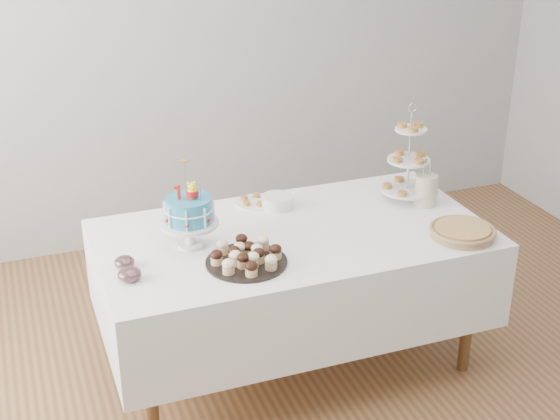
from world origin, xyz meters
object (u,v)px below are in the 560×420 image
object	(u,v)px
cupcake_tray	(246,255)
jam_bowl_b	(129,274)
birthday_cake	(190,224)
tiered_stand	(409,160)
jam_bowl_a	(124,262)
plate_stack	(278,202)
utensil_pitcher	(426,189)
pastry_plate	(255,201)
table	(292,273)
pie	(462,231)

from	to	relation	value
cupcake_tray	jam_bowl_b	xyz separation A→B (m)	(-0.53, 0.03, -0.01)
jam_bowl_b	birthday_cake	bearing A→B (deg)	34.27
tiered_stand	jam_bowl_a	distance (m)	1.59
tiered_stand	birthday_cake	bearing A→B (deg)	-174.07
plate_stack	utensil_pitcher	world-z (taller)	utensil_pitcher
birthday_cake	plate_stack	distance (m)	0.61
birthday_cake	pastry_plate	size ratio (longest dim) A/B	2.00
jam_bowl_b	cupcake_tray	bearing A→B (deg)	-3.34
table	tiered_stand	world-z (taller)	tiered_stand
pastry_plate	jam_bowl_a	world-z (taller)	jam_bowl_a
jam_bowl_a	utensil_pitcher	distance (m)	1.62
cupcake_tray	tiered_stand	xyz separation A→B (m)	(1.03, 0.38, 0.18)
jam_bowl_a	jam_bowl_b	size ratio (longest dim) A/B	0.88
pastry_plate	jam_bowl_a	size ratio (longest dim) A/B	2.28
jam_bowl_a	pie	bearing A→B (deg)	-9.46
pie	jam_bowl_a	bearing A→B (deg)	170.54
tiered_stand	pastry_plate	bearing A→B (deg)	163.30
table	jam_bowl_b	distance (m)	0.90
birthday_cake	jam_bowl_b	distance (m)	0.41
jam_bowl_a	table	bearing A→B (deg)	4.57
pie	pastry_plate	distance (m)	1.10
table	birthday_cake	bearing A→B (deg)	176.23
table	utensil_pitcher	distance (m)	0.84
pie	utensil_pitcher	bearing A→B (deg)	86.77
cupcake_tray	utensil_pitcher	bearing A→B (deg)	14.80
jam_bowl_a	utensil_pitcher	xyz separation A→B (m)	(1.62, 0.13, 0.07)
cupcake_tray	pastry_plate	bearing A→B (deg)	68.04
table	jam_bowl_b	size ratio (longest dim) A/B	18.10
tiered_stand	plate_stack	world-z (taller)	tiered_stand
utensil_pitcher	jam_bowl_b	bearing A→B (deg)	-151.19
plate_stack	cupcake_tray	bearing A→B (deg)	-123.24
birthday_cake	tiered_stand	xyz separation A→B (m)	(1.23, 0.13, 0.11)
jam_bowl_a	utensil_pitcher	bearing A→B (deg)	4.66
table	utensil_pitcher	size ratio (longest dim) A/B	7.45
tiered_stand	jam_bowl_b	size ratio (longest dim) A/B	5.08
pie	plate_stack	distance (m)	0.96
table	jam_bowl_b	xyz separation A→B (m)	(-0.84, -0.19, 0.26)
table	tiered_stand	bearing A→B (deg)	12.63
utensil_pitcher	pie	bearing A→B (deg)	-73.46
plate_stack	jam_bowl_b	bearing A→B (deg)	-150.29
table	pie	distance (m)	0.86
plate_stack	jam_bowl_a	xyz separation A→B (m)	(-0.87, -0.37, -0.01)
table	utensil_pitcher	bearing A→B (deg)	4.77
cupcake_tray	tiered_stand	world-z (taller)	tiered_stand
table	plate_stack	distance (m)	0.40
tiered_stand	pastry_plate	world-z (taller)	tiered_stand
birthday_cake	table	bearing A→B (deg)	16.04
pie	plate_stack	xyz separation A→B (m)	(-0.72, 0.64, 0.00)
cupcake_tray	jam_bowl_a	size ratio (longest dim) A/B	4.03
cupcake_tray	utensil_pitcher	size ratio (longest dim) A/B	1.46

